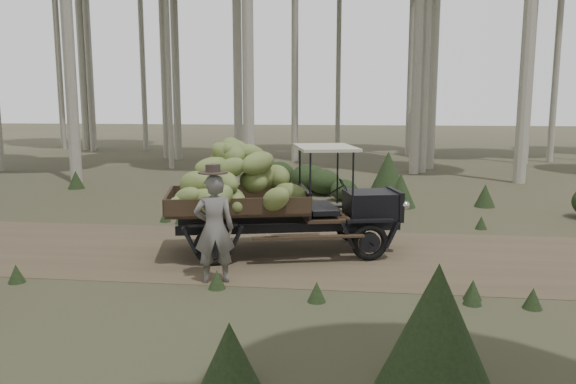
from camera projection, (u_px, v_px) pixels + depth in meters
The scene contains 5 objects.
ground at pixel (313, 255), 10.53m from camera, with size 120.00×120.00×0.00m, color #473D2B.
dirt_track at pixel (313, 255), 10.53m from camera, with size 70.00×4.00×0.01m, color brown.
banana_truck at pixel (259, 186), 10.30m from camera, with size 4.62×2.74×2.28m.
farmer at pixel (214, 227), 8.79m from camera, with size 0.72×0.57×1.89m.
undergrowth at pixel (338, 261), 8.25m from camera, with size 22.99×21.40×1.31m.
Camera 1 is at (0.79, -10.19, 2.84)m, focal length 35.00 mm.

